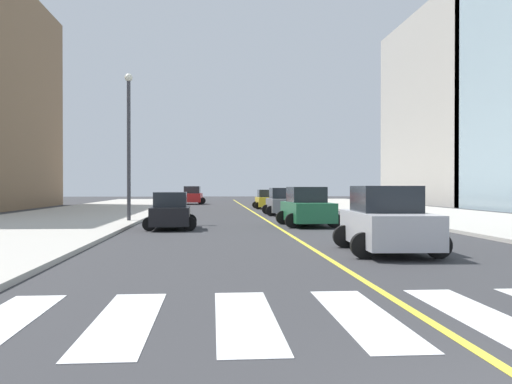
{
  "coord_description": "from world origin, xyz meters",
  "views": [
    {
      "loc": [
        -3.2,
        -4.33,
        1.99
      ],
      "look_at": [
        0.03,
        36.57,
        1.61
      ],
      "focal_mm": 38.86,
      "sensor_mm": 36.0,
      "label": 1
    }
  ],
  "objects_px": {
    "car_gray_second": "(283,202)",
    "car_blue_fourth": "(286,197)",
    "car_red_seventh": "(192,196)",
    "car_green_third": "(307,208)",
    "car_yellow_nearest": "(267,200)",
    "street_lamp": "(129,135)",
    "car_black_fifth": "(171,212)",
    "car_silver_sixth": "(387,221)"
  },
  "relations": [
    {
      "from": "car_blue_fourth",
      "to": "car_silver_sixth",
      "type": "bearing_deg",
      "value": 86.0
    },
    {
      "from": "car_gray_second",
      "to": "car_red_seventh",
      "type": "xyz_separation_m",
      "value": [
        -7.22,
        24.95,
        0.06
      ]
    },
    {
      "from": "car_red_seventh",
      "to": "car_black_fifth",
      "type": "bearing_deg",
      "value": -87.34
    },
    {
      "from": "car_yellow_nearest",
      "to": "car_gray_second",
      "type": "relative_size",
      "value": 0.9
    },
    {
      "from": "car_red_seventh",
      "to": "street_lamp",
      "type": "xyz_separation_m",
      "value": [
        -2.29,
        -32.91,
        3.89
      ]
    },
    {
      "from": "car_yellow_nearest",
      "to": "car_black_fifth",
      "type": "relative_size",
      "value": 0.99
    },
    {
      "from": "car_gray_second",
      "to": "car_blue_fourth",
      "type": "xyz_separation_m",
      "value": [
        3.62,
        25.05,
        -0.06
      ]
    },
    {
      "from": "car_blue_fourth",
      "to": "street_lamp",
      "type": "height_order",
      "value": "street_lamp"
    },
    {
      "from": "car_yellow_nearest",
      "to": "car_red_seventh",
      "type": "xyz_separation_m",
      "value": [
        -7.19,
        13.61,
        0.15
      ]
    },
    {
      "from": "car_yellow_nearest",
      "to": "street_lamp",
      "type": "distance_m",
      "value": 21.88
    },
    {
      "from": "car_gray_second",
      "to": "car_green_third",
      "type": "relative_size",
      "value": 0.95
    },
    {
      "from": "car_gray_second",
      "to": "car_yellow_nearest",
      "type": "bearing_deg",
      "value": -90.48
    },
    {
      "from": "car_red_seventh",
      "to": "car_green_third",
      "type": "bearing_deg",
      "value": -76.66
    },
    {
      "from": "car_silver_sixth",
      "to": "car_black_fifth",
      "type": "bearing_deg",
      "value": -51.19
    },
    {
      "from": "car_silver_sixth",
      "to": "car_yellow_nearest",
      "type": "bearing_deg",
      "value": -86.72
    },
    {
      "from": "car_gray_second",
      "to": "car_black_fifth",
      "type": "relative_size",
      "value": 1.09
    },
    {
      "from": "car_yellow_nearest",
      "to": "car_green_third",
      "type": "height_order",
      "value": "car_green_third"
    },
    {
      "from": "car_gray_second",
      "to": "car_black_fifth",
      "type": "distance_m",
      "value": 14.21
    },
    {
      "from": "car_blue_fourth",
      "to": "car_black_fifth",
      "type": "xyz_separation_m",
      "value": [
        -10.51,
        -37.47,
        -0.02
      ]
    },
    {
      "from": "car_yellow_nearest",
      "to": "car_green_third",
      "type": "distance_m",
      "value": 22.24
    },
    {
      "from": "car_red_seventh",
      "to": "car_yellow_nearest",
      "type": "bearing_deg",
      "value": -59.97
    },
    {
      "from": "car_black_fifth",
      "to": "car_silver_sixth",
      "type": "relative_size",
      "value": 0.86
    },
    {
      "from": "car_green_third",
      "to": "car_black_fifth",
      "type": "relative_size",
      "value": 1.15
    },
    {
      "from": "car_yellow_nearest",
      "to": "street_lamp",
      "type": "xyz_separation_m",
      "value": [
        -9.48,
        -19.3,
        4.04
      ]
    },
    {
      "from": "car_blue_fourth",
      "to": "car_red_seventh",
      "type": "xyz_separation_m",
      "value": [
        -10.84,
        -0.1,
        0.12
      ]
    },
    {
      "from": "car_silver_sixth",
      "to": "street_lamp",
      "type": "bearing_deg",
      "value": -52.92
    },
    {
      "from": "car_gray_second",
      "to": "car_green_third",
      "type": "distance_m",
      "value": 10.89
    },
    {
      "from": "car_silver_sixth",
      "to": "car_red_seventh",
      "type": "relative_size",
      "value": 0.99
    },
    {
      "from": "car_blue_fourth",
      "to": "car_red_seventh",
      "type": "bearing_deg",
      "value": 0.47
    },
    {
      "from": "street_lamp",
      "to": "car_green_third",
      "type": "bearing_deg",
      "value": -17.4
    },
    {
      "from": "car_silver_sixth",
      "to": "car_red_seventh",
      "type": "xyz_separation_m",
      "value": [
        -7.57,
        47.28,
        0.02
      ]
    },
    {
      "from": "car_gray_second",
      "to": "car_silver_sixth",
      "type": "xyz_separation_m",
      "value": [
        0.34,
        -22.33,
        0.05
      ]
    },
    {
      "from": "car_yellow_nearest",
      "to": "car_gray_second",
      "type": "xyz_separation_m",
      "value": [
        0.03,
        -11.35,
        0.09
      ]
    },
    {
      "from": "car_blue_fourth",
      "to": "car_black_fifth",
      "type": "height_order",
      "value": "car_blue_fourth"
    },
    {
      "from": "car_yellow_nearest",
      "to": "car_red_seventh",
      "type": "distance_m",
      "value": 15.39
    },
    {
      "from": "car_blue_fourth",
      "to": "car_gray_second",
      "type": "bearing_deg",
      "value": 81.74
    },
    {
      "from": "street_lamp",
      "to": "car_yellow_nearest",
      "type": "bearing_deg",
      "value": 63.84
    },
    {
      "from": "car_black_fifth",
      "to": "car_red_seventh",
      "type": "relative_size",
      "value": 0.84
    },
    {
      "from": "car_gray_second",
      "to": "car_silver_sixth",
      "type": "bearing_deg",
      "value": 90.26
    },
    {
      "from": "car_yellow_nearest",
      "to": "car_green_third",
      "type": "relative_size",
      "value": 0.86
    },
    {
      "from": "car_yellow_nearest",
      "to": "street_lamp",
      "type": "bearing_deg",
      "value": 63.08
    },
    {
      "from": "car_green_third",
      "to": "car_silver_sixth",
      "type": "xyz_separation_m",
      "value": [
        0.48,
        -11.43,
        0.02
      ]
    }
  ]
}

